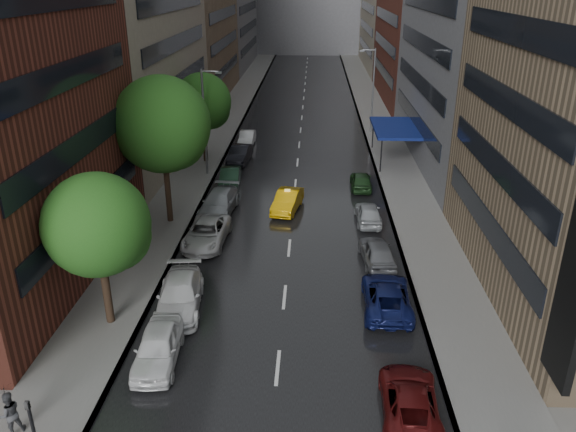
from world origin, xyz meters
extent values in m
cube|color=black|center=(0.00, 50.00, 0.01)|extent=(14.00, 140.00, 0.01)
cube|color=gray|center=(-9.00, 50.00, 0.07)|extent=(4.00, 140.00, 0.15)
cube|color=gray|center=(9.00, 50.00, 0.07)|extent=(4.00, 140.00, 0.15)
cube|color=#937A5B|center=(-15.00, 64.00, 11.00)|extent=(8.00, 28.00, 22.00)
cube|color=slate|center=(15.00, 36.00, 12.00)|extent=(8.00, 28.00, 24.00)
cylinder|color=#382619|center=(-8.60, 7.09, 2.18)|extent=(0.40, 0.40, 4.36)
sphere|color=#1E5116|center=(-8.60, 7.09, 5.44)|extent=(4.98, 4.98, 4.98)
cylinder|color=#382619|center=(-8.60, 19.71, 2.83)|extent=(0.40, 0.40, 5.66)
sphere|color=#1E5116|center=(-8.60, 19.71, 7.07)|extent=(6.47, 6.47, 6.47)
cylinder|color=#382619|center=(-8.60, 33.76, 2.27)|extent=(0.40, 0.40, 4.54)
sphere|color=#1E5116|center=(-8.60, 33.76, 5.68)|extent=(5.19, 5.19, 5.19)
imported|color=#F3B10C|center=(-0.41, 22.32, 0.75)|extent=(2.41, 4.76, 1.50)
imported|color=white|center=(-5.40, 4.19, 0.79)|extent=(2.13, 4.72, 1.57)
imported|color=silver|center=(-5.40, 8.63, 0.79)|extent=(2.77, 5.66, 1.58)
imported|color=#B9B9B9|center=(-5.40, 16.43, 0.75)|extent=(2.77, 5.52, 1.50)
imported|color=gray|center=(-5.40, 21.62, 0.80)|extent=(2.74, 5.68, 1.59)
imported|color=#152F1F|center=(-5.40, 27.35, 0.73)|extent=(1.81, 4.54, 1.47)
imported|color=black|center=(-5.40, 33.83, 0.78)|extent=(2.08, 4.86, 1.56)
imported|color=silver|center=(-5.40, 39.84, 0.70)|extent=(1.50, 4.23, 1.39)
imported|color=#511010|center=(5.40, 1.36, 0.68)|extent=(2.51, 4.99, 1.35)
imported|color=#10174B|center=(5.40, 9.14, 0.73)|extent=(2.60, 5.36, 1.47)
imported|color=slate|center=(5.40, 14.15, 0.76)|extent=(2.19, 4.60, 1.52)
imported|color=#A1A6AB|center=(5.40, 20.30, 0.72)|extent=(1.77, 4.25, 1.44)
imported|color=#193719|center=(5.40, 27.21, 0.71)|extent=(1.74, 4.20, 1.42)
imported|color=#424246|center=(-9.78, -0.45, 1.06)|extent=(1.11, 1.11, 1.82)
imported|color=black|center=(-9.78, -0.45, 1.80)|extent=(0.96, 0.98, 0.88)
imported|color=black|center=(-7.60, -2.59, 3.15)|extent=(0.18, 0.15, 0.90)
cylinder|color=gray|center=(-7.80, 30.00, 4.65)|extent=(0.18, 0.18, 9.00)
cube|color=gray|center=(-6.40, 30.00, 8.85)|extent=(0.50, 0.22, 0.16)
cylinder|color=gray|center=(7.80, 45.00, 4.65)|extent=(0.18, 0.18, 9.00)
cube|color=gray|center=(6.40, 45.00, 8.85)|extent=(0.50, 0.22, 0.16)
cube|color=navy|center=(9.00, 35.00, 3.15)|extent=(4.00, 8.00, 0.25)
cylinder|color=black|center=(7.40, 31.20, 1.65)|extent=(0.12, 0.12, 3.00)
cylinder|color=black|center=(7.40, 38.80, 1.65)|extent=(0.12, 0.12, 3.00)
camera|label=1|loc=(1.38, -16.32, 16.11)|focal=35.00mm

